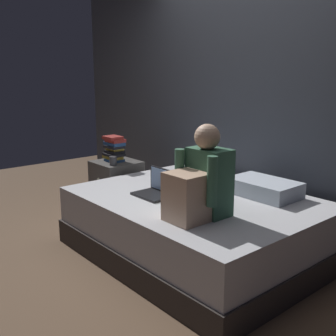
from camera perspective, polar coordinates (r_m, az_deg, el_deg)
name	(u,v)px	position (r m, az deg, el deg)	size (l,w,h in m)	color
ground_plane	(152,256)	(3.55, -2.17, -12.06)	(8.00, 8.00, 0.00)	brown
wall_back	(250,89)	(4.06, 11.32, 10.66)	(5.60, 0.10, 2.70)	#424751
bed	(195,226)	(3.49, 3.76, -7.99)	(2.00, 1.50, 0.51)	#332D2B
nightstand	(117,187)	(4.50, -7.08, -2.68)	(0.44, 0.46, 0.58)	#474442
person_sitting	(200,183)	(2.87, 4.47, -2.01)	(0.39, 0.44, 0.66)	#38664C
laptop	(157,189)	(3.41, -1.58, -2.91)	(0.32, 0.23, 0.22)	black
pillow	(264,188)	(3.50, 13.08, -2.68)	(0.56, 0.36, 0.13)	silver
book_stack	(114,149)	(4.41, -7.47, 2.67)	(0.24, 0.18, 0.27)	#284C84
mug	(113,161)	(4.25, -7.59, 0.99)	(0.08, 0.08, 0.09)	#3D3D42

